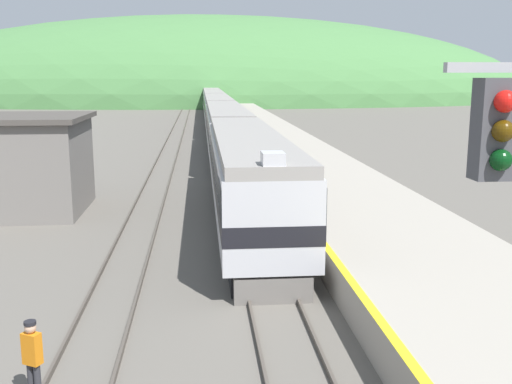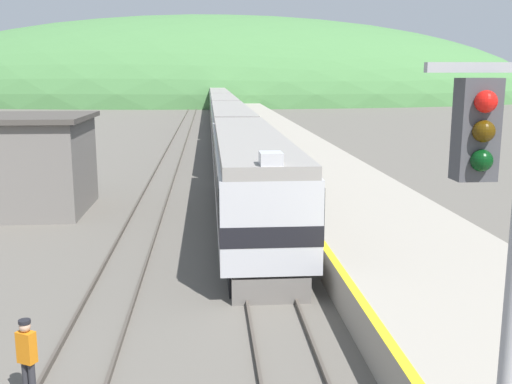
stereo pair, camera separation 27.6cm
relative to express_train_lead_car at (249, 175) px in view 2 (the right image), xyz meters
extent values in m
cube|color=#4C443D|center=(-0.72, 45.13, -2.13)|extent=(0.08, 180.00, 0.16)
cube|color=#4C443D|center=(0.72, 45.13, -2.13)|extent=(0.08, 180.00, 0.16)
cube|color=#4C443D|center=(-5.44, 45.13, -2.13)|extent=(0.08, 180.00, 0.16)
cube|color=#4C443D|center=(-4.00, 45.13, -2.13)|extent=(0.08, 180.00, 0.16)
cube|color=#9E9689|center=(4.89, 25.13, -1.65)|extent=(6.17, 140.00, 1.12)
cube|color=yellow|center=(1.92, 25.13, -1.08)|extent=(0.24, 140.00, 0.01)
ellipsoid|color=#477A42|center=(0.00, 124.46, -2.21)|extent=(164.84, 74.18, 40.85)
cube|color=slate|center=(-10.46, 3.55, 0.00)|extent=(5.48, 5.73, 4.42)
cube|color=#47423D|center=(-10.46, 3.55, 2.33)|extent=(5.98, 6.23, 0.24)
cube|color=black|center=(0.00, 0.23, -1.79)|extent=(2.43, 18.20, 0.85)
cube|color=#BCBCC1|center=(0.00, 0.23, 0.03)|extent=(2.96, 19.37, 2.79)
cube|color=black|center=(0.00, 0.23, -0.19)|extent=(2.99, 19.39, 0.61)
cube|color=black|center=(0.00, 0.23, 0.65)|extent=(2.98, 18.20, 0.84)
cube|color=gray|center=(0.00, 0.23, 1.63)|extent=(2.78, 19.37, 0.40)
cube|color=black|center=(0.00, -8.32, 0.65)|extent=(3.00, 2.20, 1.12)
cube|color=#BCBCC1|center=(0.00, -9.00, 2.01)|extent=(0.64, 0.80, 0.36)
cube|color=slate|center=(0.00, -9.25, -1.83)|extent=(2.31, 0.40, 0.77)
cube|color=black|center=(0.00, 21.70, -1.79)|extent=(2.43, 20.46, 0.85)
cube|color=#BCBCC1|center=(0.00, 21.70, 0.03)|extent=(2.96, 21.76, 2.79)
cube|color=black|center=(0.00, 21.70, -0.19)|extent=(2.99, 21.78, 0.61)
cube|color=black|center=(0.00, 21.70, 0.65)|extent=(2.98, 20.46, 0.84)
cube|color=gray|center=(0.00, 21.70, 1.63)|extent=(2.78, 21.76, 0.40)
cube|color=black|center=(0.00, 44.36, -1.79)|extent=(2.43, 20.46, 0.85)
cube|color=#BCBCC1|center=(0.00, 44.36, 0.03)|extent=(2.96, 21.76, 2.79)
cube|color=black|center=(0.00, 44.36, -0.19)|extent=(2.99, 21.78, 0.61)
cube|color=black|center=(0.00, 44.36, 0.65)|extent=(2.98, 20.46, 0.84)
cube|color=gray|center=(0.00, 44.36, 1.63)|extent=(2.78, 21.76, 0.40)
cube|color=black|center=(0.00, 67.03, -1.79)|extent=(2.43, 20.46, 0.85)
cube|color=#BCBCC1|center=(0.00, 67.03, 0.03)|extent=(2.96, 21.76, 2.79)
cube|color=black|center=(0.00, 67.03, -0.19)|extent=(2.99, 21.78, 0.61)
cube|color=black|center=(0.00, 67.03, 0.65)|extent=(2.98, 20.46, 0.84)
cube|color=gray|center=(0.00, 67.03, 1.63)|extent=(2.78, 21.76, 0.40)
cube|color=black|center=(0.00, 89.69, -1.79)|extent=(2.43, 20.46, 0.85)
cube|color=#BCBCC1|center=(0.00, 89.69, 0.03)|extent=(2.96, 21.76, 2.79)
cube|color=black|center=(0.00, 89.69, -0.19)|extent=(2.99, 21.78, 0.61)
cube|color=black|center=(0.00, 89.69, 0.65)|extent=(2.98, 20.46, 0.84)
cube|color=gray|center=(0.00, 89.69, 1.63)|extent=(2.78, 21.76, 0.40)
cylinder|color=#9E9EA3|center=(1.46, -19.93, 1.55)|extent=(0.20, 0.20, 7.53)
cube|color=#424247|center=(0.91, -19.93, 3.81)|extent=(0.40, 0.28, 1.02)
sphere|color=red|center=(0.91, -20.10, 4.10)|extent=(0.22, 0.22, 0.22)
sphere|color=#412C05|center=(0.91, -20.10, 3.81)|extent=(0.22, 0.22, 0.22)
sphere|color=black|center=(0.91, -20.10, 3.52)|extent=(0.22, 0.22, 0.22)
cylinder|color=#2D2D33|center=(-5.54, -14.16, -1.78)|extent=(0.14, 0.14, 0.85)
cylinder|color=#2D2D33|center=(-5.39, -14.25, -1.78)|extent=(0.14, 0.14, 0.85)
cube|color=orange|center=(-5.47, -14.21, -1.03)|extent=(0.42, 0.37, 0.66)
sphere|color=tan|center=(-5.47, -14.21, -0.59)|extent=(0.23, 0.23, 0.23)
cylinder|color=black|center=(-5.47, -14.21, -0.48)|extent=(0.24, 0.24, 0.07)
camera|label=1|loc=(-2.02, -25.69, 4.36)|focal=42.00mm
camera|label=2|loc=(-1.75, -25.71, 4.36)|focal=42.00mm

